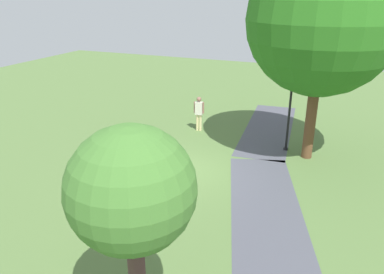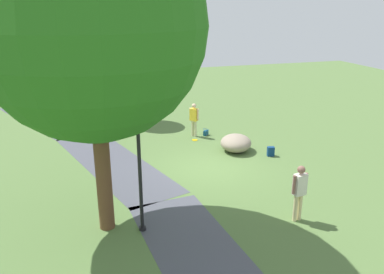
{
  "view_description": "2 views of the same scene",
  "coord_description": "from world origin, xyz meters",
  "px_view_note": "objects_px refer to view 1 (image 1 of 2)",
  "views": [
    {
      "loc": [
        12.27,
        5.24,
        6.64
      ],
      "look_at": [
        0.05,
        0.19,
        1.45
      ],
      "focal_mm": 35.27,
      "sensor_mm": 36.0,
      "label": 1
    },
    {
      "loc": [
        -13.18,
        4.72,
        6.12
      ],
      "look_at": [
        1.16,
        0.31,
        0.96
      ],
      "focal_mm": 36.63,
      "sensor_mm": 36.0,
      "label": 2
    }
  ],
  "objects_px": {
    "lamp_post": "(290,104)",
    "lawn_boulder": "(128,170)",
    "woman_with_handbag": "(117,193)",
    "backpack_by_boulder": "(116,159)",
    "young_tree_near_path": "(132,192)",
    "handbag_on_grass": "(104,210)",
    "frisbee_on_grass": "(133,210)",
    "large_shade_tree": "(323,20)",
    "man_near_boulder": "(199,111)"
  },
  "relations": [
    {
      "from": "handbag_on_grass",
      "to": "backpack_by_boulder",
      "type": "height_order",
      "value": "backpack_by_boulder"
    },
    {
      "from": "man_near_boulder",
      "to": "handbag_on_grass",
      "type": "relative_size",
      "value": 4.55
    },
    {
      "from": "woman_with_handbag",
      "to": "large_shade_tree",
      "type": "bearing_deg",
      "value": 145.59
    },
    {
      "from": "woman_with_handbag",
      "to": "backpack_by_boulder",
      "type": "bearing_deg",
      "value": -145.79
    },
    {
      "from": "large_shade_tree",
      "to": "handbag_on_grass",
      "type": "distance_m",
      "value": 10.35
    },
    {
      "from": "lamp_post",
      "to": "lawn_boulder",
      "type": "height_order",
      "value": "lamp_post"
    },
    {
      "from": "woman_with_handbag",
      "to": "young_tree_near_path",
      "type": "bearing_deg",
      "value": 38.21
    },
    {
      "from": "young_tree_near_path",
      "to": "woman_with_handbag",
      "type": "distance_m",
      "value": 5.19
    },
    {
      "from": "large_shade_tree",
      "to": "man_near_boulder",
      "type": "bearing_deg",
      "value": -103.16
    },
    {
      "from": "backpack_by_boulder",
      "to": "frisbee_on_grass",
      "type": "height_order",
      "value": "backpack_by_boulder"
    },
    {
      "from": "large_shade_tree",
      "to": "backpack_by_boulder",
      "type": "distance_m",
      "value": 9.62
    },
    {
      "from": "man_near_boulder",
      "to": "backpack_by_boulder",
      "type": "bearing_deg",
      "value": -19.36
    },
    {
      "from": "woman_with_handbag",
      "to": "backpack_by_boulder",
      "type": "relative_size",
      "value": 4.04
    },
    {
      "from": "large_shade_tree",
      "to": "man_near_boulder",
      "type": "relative_size",
      "value": 4.84
    },
    {
      "from": "young_tree_near_path",
      "to": "lawn_boulder",
      "type": "bearing_deg",
      "value": -146.51
    },
    {
      "from": "large_shade_tree",
      "to": "man_near_boulder",
      "type": "xyz_separation_m",
      "value": [
        -1.26,
        -5.41,
        -4.55
      ]
    },
    {
      "from": "woman_with_handbag",
      "to": "frisbee_on_grass",
      "type": "relative_size",
      "value": 6.31
    },
    {
      "from": "large_shade_tree",
      "to": "young_tree_near_path",
      "type": "xyz_separation_m",
      "value": [
        10.58,
        -1.99,
        -2.11
      ]
    },
    {
      "from": "lamp_post",
      "to": "handbag_on_grass",
      "type": "distance_m",
      "value": 8.88
    },
    {
      "from": "lamp_post",
      "to": "handbag_on_grass",
      "type": "bearing_deg",
      "value": -31.0
    },
    {
      "from": "man_near_boulder",
      "to": "woman_with_handbag",
      "type": "bearing_deg",
      "value": 4.19
    },
    {
      "from": "young_tree_near_path",
      "to": "lawn_boulder",
      "type": "relative_size",
      "value": 2.42
    },
    {
      "from": "frisbee_on_grass",
      "to": "lamp_post",
      "type": "bearing_deg",
      "value": 151.54
    },
    {
      "from": "backpack_by_boulder",
      "to": "young_tree_near_path",
      "type": "bearing_deg",
      "value": 36.31
    },
    {
      "from": "woman_with_handbag",
      "to": "handbag_on_grass",
      "type": "xyz_separation_m",
      "value": [
        -0.04,
        -0.59,
        -0.79
      ]
    },
    {
      "from": "lamp_post",
      "to": "frisbee_on_grass",
      "type": "distance_m",
      "value": 8.1
    },
    {
      "from": "woman_with_handbag",
      "to": "frisbee_on_grass",
      "type": "height_order",
      "value": "woman_with_handbag"
    },
    {
      "from": "lamp_post",
      "to": "frisbee_on_grass",
      "type": "height_order",
      "value": "lamp_post"
    },
    {
      "from": "handbag_on_grass",
      "to": "frisbee_on_grass",
      "type": "bearing_deg",
      "value": 126.73
    },
    {
      "from": "young_tree_near_path",
      "to": "lawn_boulder",
      "type": "distance_m",
      "value": 7.82
    },
    {
      "from": "woman_with_handbag",
      "to": "backpack_by_boulder",
      "type": "height_order",
      "value": "woman_with_handbag"
    },
    {
      "from": "lamp_post",
      "to": "man_near_boulder",
      "type": "xyz_separation_m",
      "value": [
        -0.82,
        -4.47,
        -1.1
      ]
    },
    {
      "from": "lamp_post",
      "to": "lawn_boulder",
      "type": "xyz_separation_m",
      "value": [
        5.04,
        -5.02,
        -1.76
      ]
    },
    {
      "from": "frisbee_on_grass",
      "to": "lawn_boulder",
      "type": "bearing_deg",
      "value": -144.81
    },
    {
      "from": "lamp_post",
      "to": "lawn_boulder",
      "type": "bearing_deg",
      "value": -44.85
    },
    {
      "from": "lawn_boulder",
      "to": "woman_with_handbag",
      "type": "bearing_deg",
      "value": 25.46
    },
    {
      "from": "lawn_boulder",
      "to": "backpack_by_boulder",
      "type": "relative_size",
      "value": 4.79
    },
    {
      "from": "backpack_by_boulder",
      "to": "man_near_boulder",
      "type": "bearing_deg",
      "value": 160.64
    },
    {
      "from": "large_shade_tree",
      "to": "lamp_post",
      "type": "bearing_deg",
      "value": -115.53
    },
    {
      "from": "lawn_boulder",
      "to": "handbag_on_grass",
      "type": "relative_size",
      "value": 4.99
    },
    {
      "from": "lamp_post",
      "to": "man_near_boulder",
      "type": "bearing_deg",
      "value": -100.35
    },
    {
      "from": "lawn_boulder",
      "to": "handbag_on_grass",
      "type": "bearing_deg",
      "value": 13.22
    },
    {
      "from": "lamp_post",
      "to": "woman_with_handbag",
      "type": "distance_m",
      "value": 8.48
    },
    {
      "from": "lamp_post",
      "to": "handbag_on_grass",
      "type": "height_order",
      "value": "lamp_post"
    },
    {
      "from": "large_shade_tree",
      "to": "lamp_post",
      "type": "height_order",
      "value": "large_shade_tree"
    },
    {
      "from": "young_tree_near_path",
      "to": "lawn_boulder",
      "type": "xyz_separation_m",
      "value": [
        -5.99,
        -3.96,
        -3.1
      ]
    },
    {
      "from": "young_tree_near_path",
      "to": "woman_with_handbag",
      "type": "xyz_separation_m",
      "value": [
        -3.57,
        -2.81,
        -2.52
      ]
    },
    {
      "from": "large_shade_tree",
      "to": "lamp_post",
      "type": "xyz_separation_m",
      "value": [
        -0.45,
        -0.94,
        -3.45
      ]
    },
    {
      "from": "young_tree_near_path",
      "to": "backpack_by_boulder",
      "type": "distance_m",
      "value": 9.25
    },
    {
      "from": "young_tree_near_path",
      "to": "lamp_post",
      "type": "bearing_deg",
      "value": 174.53
    }
  ]
}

